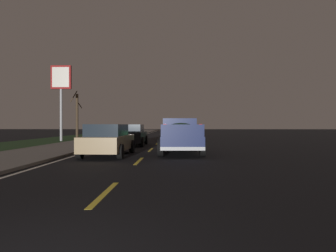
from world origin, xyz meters
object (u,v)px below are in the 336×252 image
sedan_tan (108,140)px  gas_price_sign (61,84)px  pickup_truck (180,135)px  bare_tree_far (77,115)px  sedan_black (132,135)px  sedan_silver (178,131)px  sedan_green (179,132)px

sedan_tan → gas_price_sign: size_ratio=0.63×
pickup_truck → bare_tree_far: size_ratio=1.05×
pickup_truck → bare_tree_far: bearing=35.3°
pickup_truck → bare_tree_far: (15.60, 11.05, 1.61)m
sedan_tan → bare_tree_far: bearing=23.7°
bare_tree_far → sedan_black: bearing=-143.3°
sedan_silver → bare_tree_far: bare_tree_far is taller
sedan_black → bare_tree_far: bearing=36.7°
sedan_green → bare_tree_far: 11.72m
sedan_silver → sedan_tan: size_ratio=1.00×
sedan_tan → bare_tree_far: bare_tree_far is taller
pickup_truck → gas_price_sign: bearing=44.5°
sedan_silver → pickup_truck: bearing=179.9°
sedan_black → sedan_tan: bearing=179.6°
gas_price_sign → sedan_tan: bearing=-149.6°
gas_price_sign → bare_tree_far: (4.40, 0.03, -2.73)m
sedan_silver → sedan_tan: same height
gas_price_sign → sedan_silver: bearing=-54.7°
pickup_truck → sedan_tan: bearing=114.2°
pickup_truck → sedan_silver: size_ratio=1.24×
sedan_black → sedan_green: 7.63m
sedan_black → gas_price_sign: 10.54m
sedan_tan → pickup_truck: bearing=-65.8°
pickup_truck → gas_price_sign: 16.31m
pickup_truck → sedan_tan: pickup_truck is taller
sedan_green → bare_tree_far: (3.39, 11.08, 1.81)m
pickup_truck → sedan_tan: (-1.58, 3.52, -0.20)m
pickup_truck → gas_price_sign: (11.20, 11.02, 4.35)m
gas_price_sign → sedan_green: bearing=-84.8°
sedan_tan → bare_tree_far: (17.18, 7.53, 1.81)m
pickup_truck → sedan_green: 12.21m
sedan_silver → gas_price_sign: bearing=125.3°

